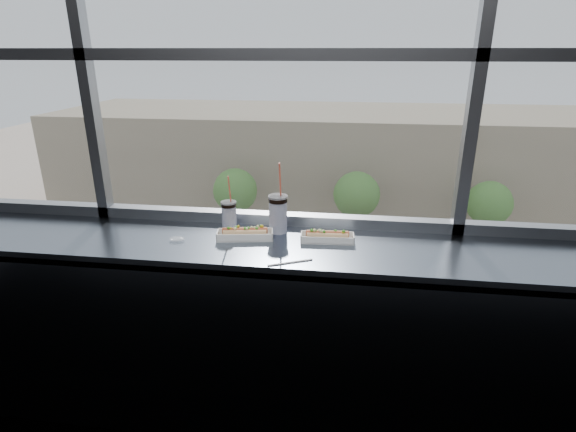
# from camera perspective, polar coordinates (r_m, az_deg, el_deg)

# --- Properties ---
(wall_back_lower) EXTENTS (6.00, 0.00, 6.00)m
(wall_back_lower) POSITION_cam_1_polar(r_m,az_deg,el_deg) (2.79, -1.78, -11.48)
(wall_back_lower) COLOR black
(wall_back_lower) RESTS_ON ground
(counter) EXTENTS (6.00, 0.55, 0.06)m
(counter) POSITION_cam_1_polar(r_m,az_deg,el_deg) (2.31, -3.04, -4.05)
(counter) COLOR slate
(counter) RESTS_ON ground
(counter_fascia) EXTENTS (6.00, 0.04, 1.04)m
(counter_fascia) POSITION_cam_1_polar(r_m,az_deg,el_deg) (2.37, -3.99, -18.19)
(counter_fascia) COLOR slate
(counter_fascia) RESTS_ON ground
(hotdog_tray_left) EXTENTS (0.30, 0.14, 0.07)m
(hotdog_tray_left) POSITION_cam_1_polar(r_m,az_deg,el_deg) (2.33, -5.48, -2.23)
(hotdog_tray_left) COLOR white
(hotdog_tray_left) RESTS_ON counter
(hotdog_tray_right) EXTENTS (0.28, 0.11, 0.07)m
(hotdog_tray_right) POSITION_cam_1_polar(r_m,az_deg,el_deg) (2.30, 5.01, -2.60)
(hotdog_tray_right) COLOR white
(hotdog_tray_right) RESTS_ON counter
(soda_cup_left) EXTENTS (0.08, 0.08, 0.31)m
(soda_cup_left) POSITION_cam_1_polar(r_m,az_deg,el_deg) (2.43, -7.50, 0.18)
(soda_cup_left) COLOR white
(soda_cup_left) RESTS_ON counter
(soda_cup_right) EXTENTS (0.11, 0.11, 0.39)m
(soda_cup_right) POSITION_cam_1_polar(r_m,az_deg,el_deg) (2.38, -1.28, 0.51)
(soda_cup_right) COLOR white
(soda_cup_right) RESTS_ON counter
(loose_straw) EXTENTS (0.20, 0.10, 0.01)m
(loose_straw) POSITION_cam_1_polar(r_m,az_deg,el_deg) (2.07, 0.27, -5.92)
(loose_straw) COLOR white
(loose_straw) RESTS_ON counter
(wrapper) EXTENTS (0.09, 0.06, 0.02)m
(wrapper) POSITION_cam_1_polar(r_m,az_deg,el_deg) (2.38, -13.93, -2.82)
(wrapper) COLOR silver
(wrapper) RESTS_ON counter
(plaza_ground) EXTENTS (120.00, 120.00, 0.00)m
(plaza_ground) POSITION_cam_1_polar(r_m,az_deg,el_deg) (47.65, 6.97, 4.38)
(plaza_ground) COLOR #BFAB99
(plaza_ground) RESTS_ON ground
(street_asphalt) EXTENTS (80.00, 10.00, 0.06)m
(street_asphalt) POSITION_cam_1_polar(r_m,az_deg,el_deg) (25.84, 5.87, -9.90)
(street_asphalt) COLOR black
(street_asphalt) RESTS_ON plaza_ground
(far_sidewalk) EXTENTS (80.00, 6.00, 0.04)m
(far_sidewalk) POSITION_cam_1_polar(r_m,az_deg,el_deg) (33.01, 6.41, -2.94)
(far_sidewalk) COLOR #BFAB99
(far_sidewalk) RESTS_ON plaza_ground
(far_building) EXTENTS (50.00, 14.00, 8.00)m
(far_building) POSITION_cam_1_polar(r_m,az_deg,el_deg) (41.33, 7.05, 7.64)
(far_building) COLOR gray
(far_building) RESTS_ON plaza_ground
(car_far_b) EXTENTS (2.75, 6.49, 2.16)m
(car_far_b) POSITION_cam_1_polar(r_m,az_deg,el_deg) (28.96, 10.93, -4.23)
(car_far_b) COLOR #BC0005
(car_far_b) RESTS_ON street_asphalt
(car_far_a) EXTENTS (2.52, 5.62, 1.84)m
(car_far_a) POSITION_cam_1_polar(r_m,az_deg,el_deg) (30.90, -13.40, -3.13)
(car_far_a) COLOR black
(car_far_a) RESTS_ON street_asphalt
(car_near_a) EXTENTS (3.18, 6.32, 2.03)m
(car_near_a) POSITION_cam_1_polar(r_m,az_deg,el_deg) (26.66, -28.64, -8.96)
(car_near_a) COLOR gray
(car_near_a) RESTS_ON street_asphalt
(car_far_c) EXTENTS (2.72, 6.16, 2.03)m
(car_far_c) POSITION_cam_1_polar(r_m,az_deg,el_deg) (31.07, 28.55, -4.87)
(car_far_c) COLOR silver
(car_far_c) RESTS_ON street_asphalt
(car_near_d) EXTENTS (2.89, 5.80, 1.86)m
(car_near_d) POSITION_cam_1_polar(r_m,az_deg,el_deg) (22.47, 19.56, -13.31)
(car_near_d) COLOR silver
(car_near_d) RESTS_ON street_asphalt
(car_near_b) EXTENTS (3.02, 6.41, 2.08)m
(car_near_b) POSITION_cam_1_polar(r_m,az_deg,el_deg) (22.69, -9.11, -11.59)
(car_near_b) COLOR black
(car_near_b) RESTS_ON street_asphalt
(car_near_c) EXTENTS (2.53, 5.71, 1.88)m
(car_near_c) POSITION_cam_1_polar(r_m,az_deg,el_deg) (22.04, 0.73, -12.67)
(car_near_c) COLOR maroon
(car_near_c) RESTS_ON street_asphalt
(pedestrian_d) EXTENTS (0.81, 0.61, 1.83)m
(pedestrian_d) POSITION_cam_1_polar(r_m,az_deg,el_deg) (33.44, 20.75, -2.15)
(pedestrian_d) COLOR #66605B
(pedestrian_d) RESTS_ON far_sidewalk
(pedestrian_c) EXTENTS (0.65, 0.87, 1.96)m
(pedestrian_c) POSITION_cam_1_polar(r_m,az_deg,el_deg) (32.54, 18.10, -2.31)
(pedestrian_c) COLOR #66605B
(pedestrian_c) RESTS_ON far_sidewalk
(tree_left) EXTENTS (3.22, 3.22, 5.04)m
(tree_left) POSITION_cam_1_polar(r_m,az_deg,el_deg) (32.81, -6.72, 3.22)
(tree_left) COLOR #47382B
(tree_left) RESTS_ON far_sidewalk
(tree_center) EXTENTS (3.27, 3.27, 5.11)m
(tree_center) POSITION_cam_1_polar(r_m,az_deg,el_deg) (31.81, 8.70, 2.68)
(tree_center) COLOR #47382B
(tree_center) RESTS_ON far_sidewalk
(tree_right) EXTENTS (3.05, 3.05, 4.77)m
(tree_right) POSITION_cam_1_polar(r_m,az_deg,el_deg) (33.30, 24.18, 1.46)
(tree_right) COLOR #47382B
(tree_right) RESTS_ON far_sidewalk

